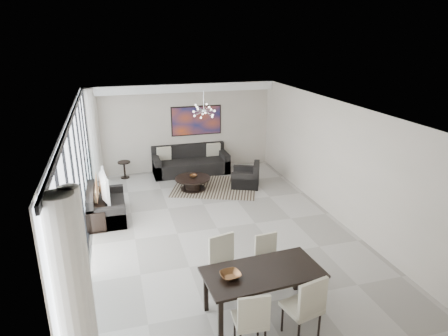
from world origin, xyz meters
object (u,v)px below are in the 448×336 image
object	(u,v)px
dining_table	(263,276)
television	(100,187)
sofa_main	(191,164)
coffee_table	(193,183)
tv_console	(96,209)

from	to	relation	value
dining_table	television	bearing A→B (deg)	119.84
television	sofa_main	bearing A→B (deg)	-51.20
coffee_table	dining_table	distance (m)	5.72
television	tv_console	bearing A→B (deg)	80.39
coffee_table	sofa_main	size ratio (longest dim) A/B	0.43
sofa_main	dining_table	distance (m)	7.19
sofa_main	television	world-z (taller)	television
television	dining_table	distance (m)	5.09
sofa_main	dining_table	xyz separation A→B (m)	(-0.25, -7.18, 0.41)
dining_table	sofa_main	bearing A→B (deg)	87.97
tv_console	dining_table	xyz separation A→B (m)	(2.69, -4.42, 0.45)
television	dining_table	xyz separation A→B (m)	(2.53, -4.41, -0.14)
tv_console	television	bearing A→B (deg)	-3.66
coffee_table	television	distance (m)	2.93
tv_console	television	xyz separation A→B (m)	(0.16, -0.01, 0.60)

